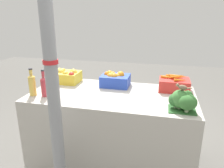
{
  "coord_description": "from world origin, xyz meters",
  "views": [
    {
      "loc": [
        0.47,
        -1.98,
        1.59
      ],
      "look_at": [
        0.0,
        0.0,
        0.92
      ],
      "focal_mm": 35.0,
      "sensor_mm": 36.0,
      "label": 1
    }
  ],
  "objects_px": {
    "apple_crate": "(66,76)",
    "broccoli_pile": "(183,101)",
    "juice_bottle_golden": "(32,84)",
    "juice_bottle_ruby": "(44,86)",
    "support_pole": "(52,77)",
    "sparrow_bird": "(182,87)",
    "orange_crate": "(115,79)",
    "carrot_crate": "(174,84)"
  },
  "relations": [
    {
      "from": "carrot_crate",
      "to": "juice_bottle_ruby",
      "type": "distance_m",
      "value": 1.3
    },
    {
      "from": "orange_crate",
      "to": "juice_bottle_ruby",
      "type": "bearing_deg",
      "value": -141.63
    },
    {
      "from": "orange_crate",
      "to": "support_pole",
      "type": "bearing_deg",
      "value": -106.61
    },
    {
      "from": "support_pole",
      "to": "carrot_crate",
      "type": "relative_size",
      "value": 7.59
    },
    {
      "from": "broccoli_pile",
      "to": "juice_bottle_ruby",
      "type": "height_order",
      "value": "juice_bottle_ruby"
    },
    {
      "from": "orange_crate",
      "to": "juice_bottle_ruby",
      "type": "relative_size",
      "value": 1.14
    },
    {
      "from": "juice_bottle_golden",
      "to": "carrot_crate",
      "type": "bearing_deg",
      "value": 19.09
    },
    {
      "from": "support_pole",
      "to": "sparrow_bird",
      "type": "relative_size",
      "value": 17.59
    },
    {
      "from": "support_pole",
      "to": "broccoli_pile",
      "type": "relative_size",
      "value": 10.2
    },
    {
      "from": "orange_crate",
      "to": "sparrow_bird",
      "type": "distance_m",
      "value": 0.83
    },
    {
      "from": "carrot_crate",
      "to": "sparrow_bird",
      "type": "xyz_separation_m",
      "value": [
        0.04,
        -0.48,
        0.13
      ]
    },
    {
      "from": "juice_bottle_ruby",
      "to": "broccoli_pile",
      "type": "bearing_deg",
      "value": -1.18
    },
    {
      "from": "juice_bottle_ruby",
      "to": "support_pole",
      "type": "bearing_deg",
      "value": -51.95
    },
    {
      "from": "support_pole",
      "to": "apple_crate",
      "type": "distance_m",
      "value": 0.97
    },
    {
      "from": "carrot_crate",
      "to": "broccoli_pile",
      "type": "bearing_deg",
      "value": -83.52
    },
    {
      "from": "juice_bottle_ruby",
      "to": "sparrow_bird",
      "type": "bearing_deg",
      "value": -0.84
    },
    {
      "from": "carrot_crate",
      "to": "juice_bottle_ruby",
      "type": "height_order",
      "value": "juice_bottle_ruby"
    },
    {
      "from": "sparrow_bird",
      "to": "support_pole",
      "type": "bearing_deg",
      "value": 44.35
    },
    {
      "from": "juice_bottle_golden",
      "to": "juice_bottle_ruby",
      "type": "height_order",
      "value": "juice_bottle_golden"
    },
    {
      "from": "juice_bottle_ruby",
      "to": "carrot_crate",
      "type": "bearing_deg",
      "value": 20.91
    },
    {
      "from": "orange_crate",
      "to": "carrot_crate",
      "type": "height_order",
      "value": "orange_crate"
    },
    {
      "from": "support_pole",
      "to": "juice_bottle_ruby",
      "type": "xyz_separation_m",
      "value": [
        -0.33,
        0.42,
        -0.23
      ]
    },
    {
      "from": "apple_crate",
      "to": "juice_bottle_ruby",
      "type": "xyz_separation_m",
      "value": [
        -0.01,
        -0.47,
        0.03
      ]
    },
    {
      "from": "apple_crate",
      "to": "juice_bottle_golden",
      "type": "xyz_separation_m",
      "value": [
        -0.14,
        -0.47,
        0.03
      ]
    },
    {
      "from": "apple_crate",
      "to": "orange_crate",
      "type": "relative_size",
      "value": 1.0
    },
    {
      "from": "support_pole",
      "to": "sparrow_bird",
      "type": "xyz_separation_m",
      "value": [
        0.93,
        0.4,
        -0.13
      ]
    },
    {
      "from": "carrot_crate",
      "to": "juice_bottle_golden",
      "type": "bearing_deg",
      "value": -160.91
    },
    {
      "from": "juice_bottle_golden",
      "to": "sparrow_bird",
      "type": "relative_size",
      "value": 2.08
    },
    {
      "from": "apple_crate",
      "to": "juice_bottle_golden",
      "type": "height_order",
      "value": "juice_bottle_golden"
    },
    {
      "from": "carrot_crate",
      "to": "sparrow_bird",
      "type": "height_order",
      "value": "sparrow_bird"
    },
    {
      "from": "apple_crate",
      "to": "juice_bottle_ruby",
      "type": "relative_size",
      "value": 1.14
    },
    {
      "from": "orange_crate",
      "to": "carrot_crate",
      "type": "bearing_deg",
      "value": -0.12
    },
    {
      "from": "broccoli_pile",
      "to": "juice_bottle_ruby",
      "type": "distance_m",
      "value": 1.27
    },
    {
      "from": "carrot_crate",
      "to": "juice_bottle_ruby",
      "type": "bearing_deg",
      "value": -159.09
    },
    {
      "from": "carrot_crate",
      "to": "broccoli_pile",
      "type": "distance_m",
      "value": 0.49
    },
    {
      "from": "support_pole",
      "to": "sparrow_bird",
      "type": "height_order",
      "value": "support_pole"
    },
    {
      "from": "apple_crate",
      "to": "broccoli_pile",
      "type": "relative_size",
      "value": 1.34
    },
    {
      "from": "support_pole",
      "to": "juice_bottle_golden",
      "type": "relative_size",
      "value": 8.47
    },
    {
      "from": "broccoli_pile",
      "to": "sparrow_bird",
      "type": "xyz_separation_m",
      "value": [
        -0.02,
        0.01,
        0.12
      ]
    },
    {
      "from": "juice_bottle_golden",
      "to": "juice_bottle_ruby",
      "type": "xyz_separation_m",
      "value": [
        0.13,
        0.0,
        -0.01
      ]
    },
    {
      "from": "apple_crate",
      "to": "orange_crate",
      "type": "xyz_separation_m",
      "value": [
        0.58,
        0.0,
        -0.0
      ]
    },
    {
      "from": "apple_crate",
      "to": "orange_crate",
      "type": "bearing_deg",
      "value": 0.02
    }
  ]
}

